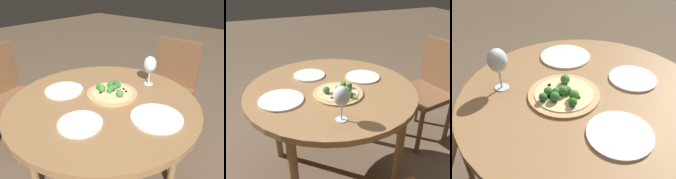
% 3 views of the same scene
% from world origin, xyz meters
% --- Properties ---
extents(dining_table, '(1.05, 1.05, 0.70)m').
position_xyz_m(dining_table, '(0.00, 0.00, 0.63)').
color(dining_table, olive).
rests_on(dining_table, ground_plane).
extents(chair, '(0.42, 0.42, 0.85)m').
position_xyz_m(chair, '(-0.86, -0.03, 0.47)').
color(chair, brown).
rests_on(chair, ground_plane).
extents(chair_2, '(0.46, 0.46, 0.85)m').
position_xyz_m(chair_2, '(0.15, -0.92, 0.47)').
color(chair_2, brown).
rests_on(chair_2, ground_plane).
extents(pizza, '(0.30, 0.30, 0.06)m').
position_xyz_m(pizza, '(-0.09, -0.02, 0.72)').
color(pizza, tan).
rests_on(pizza, dining_table).
extents(wine_glass, '(0.08, 0.08, 0.18)m').
position_xyz_m(wine_glass, '(-0.35, 0.07, 0.83)').
color(wine_glass, silver).
rests_on(wine_glass, dining_table).
extents(plate_near, '(0.21, 0.21, 0.01)m').
position_xyz_m(plate_near, '(0.23, 0.07, 0.71)').
color(plate_near, white).
rests_on(plate_near, dining_table).
extents(plate_far, '(0.23, 0.23, 0.01)m').
position_xyz_m(plate_far, '(0.07, -0.26, 0.71)').
color(plate_far, white).
rests_on(plate_far, dining_table).
extents(plate_side, '(0.25, 0.25, 0.01)m').
position_xyz_m(plate_side, '(-0.05, 0.31, 0.71)').
color(plate_side, white).
rests_on(plate_side, dining_table).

